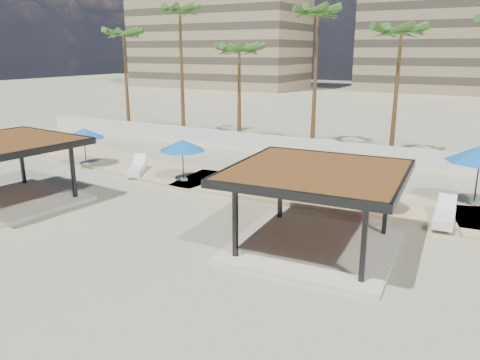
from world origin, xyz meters
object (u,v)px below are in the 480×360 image
object	(u,v)px
pavilion_central	(316,202)
umbrella_c	(372,165)
lounger_a	(137,169)
pavilion_west	(3,167)
lounger_b	(444,217)
umbrella_a	(84,133)

from	to	relation	value
pavilion_central	umbrella_c	xyz separation A→B (m)	(0.78, 4.88, 0.42)
umbrella_c	lounger_a	bearing A→B (deg)	179.80
lounger_a	umbrella_c	bearing A→B (deg)	-119.25
pavilion_central	umbrella_c	size ratio (longest dim) A/B	1.80
umbrella_c	pavilion_central	bearing A→B (deg)	-99.12
umbrella_c	pavilion_west	bearing A→B (deg)	-155.37
pavilion_west	umbrella_c	bearing A→B (deg)	30.09
pavilion_central	lounger_b	world-z (taller)	pavilion_central
pavilion_west	umbrella_c	distance (m)	17.18
pavilion_central	umbrella_a	distance (m)	17.85
umbrella_a	lounger_b	bearing A→B (deg)	0.15
umbrella_a	umbrella_c	size ratio (longest dim) A/B	0.95
pavilion_central	pavilion_west	distance (m)	15.00
lounger_b	umbrella_c	bearing A→B (deg)	88.39
pavilion_central	lounger_b	size ratio (longest dim) A/B	2.65
pavilion_west	lounger_a	bearing A→B (deg)	81.10
umbrella_c	umbrella_a	bearing A→B (deg)	180.00
umbrella_a	pavilion_central	bearing A→B (deg)	-15.88
umbrella_a	umbrella_c	distance (m)	17.95
pavilion_west	lounger_b	xyz separation A→B (m)	(18.80, 7.21, -1.47)
pavilion_west	umbrella_a	bearing A→B (deg)	113.50
umbrella_a	lounger_a	world-z (taller)	umbrella_a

